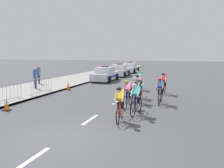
{
  "coord_description": "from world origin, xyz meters",
  "views": [
    {
      "loc": [
        4.0,
        -6.46,
        2.92
      ],
      "look_at": [
        -0.22,
        6.29,
        1.1
      ],
      "focal_mm": 36.77,
      "sensor_mm": 36.0,
      "label": 1
    }
  ],
  "objects_px": {
    "crowd_barrier_middle": "(6,93)",
    "traffic_cone_near": "(68,86)",
    "cyclist_second": "(136,99)",
    "cyclist_third": "(128,93)",
    "spectator_middle": "(35,76)",
    "spectator_closest": "(39,73)",
    "crowd_barrier_rear": "(42,86)",
    "cyclist_fifth": "(160,90)",
    "cyclist_seventh": "(164,83)",
    "police_car_third": "(130,68)",
    "cyclist_lead": "(120,103)",
    "police_car_second": "(120,71)",
    "police_car_nearest": "(105,75)",
    "cyclist_sixth": "(138,86)",
    "traffic_cone_mid": "(7,104)",
    "cyclist_fourth": "(137,90)",
    "cyclist_eighth": "(139,80)"
  },
  "relations": [
    {
      "from": "cyclist_second",
      "to": "crowd_barrier_rear",
      "type": "xyz_separation_m",
      "value": [
        -7.39,
        3.03,
        -0.14
      ]
    },
    {
      "from": "cyclist_seventh",
      "to": "traffic_cone_mid",
      "type": "relative_size",
      "value": 2.69
    },
    {
      "from": "cyclist_fifth",
      "to": "police_car_third",
      "type": "xyz_separation_m",
      "value": [
        -6.76,
        20.46,
        -0.11
      ]
    },
    {
      "from": "police_car_nearest",
      "to": "spectator_closest",
      "type": "bearing_deg",
      "value": -134.31
    },
    {
      "from": "cyclist_second",
      "to": "cyclist_fifth",
      "type": "bearing_deg",
      "value": 73.89
    },
    {
      "from": "cyclist_second",
      "to": "police_car_second",
      "type": "xyz_separation_m",
      "value": [
        -5.96,
        17.55,
        -0.11
      ]
    },
    {
      "from": "cyclist_sixth",
      "to": "cyclist_seventh",
      "type": "height_order",
      "value": "same"
    },
    {
      "from": "crowd_barrier_middle",
      "to": "crowd_barrier_rear",
      "type": "height_order",
      "value": "same"
    },
    {
      "from": "crowd_barrier_middle",
      "to": "traffic_cone_near",
      "type": "xyz_separation_m",
      "value": [
        0.92,
        5.55,
        -0.34
      ]
    },
    {
      "from": "cyclist_fourth",
      "to": "crowd_barrier_middle",
      "type": "bearing_deg",
      "value": -160.1
    },
    {
      "from": "spectator_middle",
      "to": "cyclist_sixth",
      "type": "bearing_deg",
      "value": -4.6
    },
    {
      "from": "cyclist_lead",
      "to": "police_car_nearest",
      "type": "relative_size",
      "value": 0.39
    },
    {
      "from": "traffic_cone_near",
      "to": "cyclist_sixth",
      "type": "bearing_deg",
      "value": -13.53
    },
    {
      "from": "cyclist_third",
      "to": "spectator_middle",
      "type": "relative_size",
      "value": 1.03
    },
    {
      "from": "police_car_third",
      "to": "crowd_barrier_rear",
      "type": "relative_size",
      "value": 1.9
    },
    {
      "from": "cyclist_sixth",
      "to": "police_car_second",
      "type": "distance_m",
      "value": 14.38
    },
    {
      "from": "cyclist_fourth",
      "to": "traffic_cone_mid",
      "type": "bearing_deg",
      "value": -146.85
    },
    {
      "from": "cyclist_fourth",
      "to": "spectator_closest",
      "type": "distance_m",
      "value": 11.14
    },
    {
      "from": "cyclist_third",
      "to": "cyclist_eighth",
      "type": "relative_size",
      "value": 1.0
    },
    {
      "from": "spectator_closest",
      "to": "crowd_barrier_rear",
      "type": "bearing_deg",
      "value": -52.2
    },
    {
      "from": "cyclist_second",
      "to": "spectator_middle",
      "type": "relative_size",
      "value": 1.03
    },
    {
      "from": "traffic_cone_mid",
      "to": "spectator_closest",
      "type": "xyz_separation_m",
      "value": [
        -4.2,
        8.51,
        0.77
      ]
    },
    {
      "from": "cyclist_sixth",
      "to": "crowd_barrier_middle",
      "type": "height_order",
      "value": "cyclist_sixth"
    },
    {
      "from": "spectator_middle",
      "to": "traffic_cone_near",
      "type": "bearing_deg",
      "value": 16.85
    },
    {
      "from": "cyclist_sixth",
      "to": "traffic_cone_mid",
      "type": "xyz_separation_m",
      "value": [
        -5.7,
        -5.41,
        -0.48
      ]
    },
    {
      "from": "cyclist_second",
      "to": "spectator_closest",
      "type": "xyz_separation_m",
      "value": [
        -10.66,
        7.25,
        0.3
      ]
    },
    {
      "from": "cyclist_third",
      "to": "traffic_cone_near",
      "type": "xyz_separation_m",
      "value": [
        -6.0,
        4.33,
        -0.48
      ]
    },
    {
      "from": "traffic_cone_mid",
      "to": "spectator_middle",
      "type": "relative_size",
      "value": 0.38
    },
    {
      "from": "cyclist_fifth",
      "to": "crowd_barrier_rear",
      "type": "distance_m",
      "value": 8.19
    },
    {
      "from": "traffic_cone_mid",
      "to": "cyclist_eighth",
      "type": "bearing_deg",
      "value": 59.87
    },
    {
      "from": "cyclist_lead",
      "to": "spectator_closest",
      "type": "height_order",
      "value": "spectator_closest"
    },
    {
      "from": "cyclist_fourth",
      "to": "traffic_cone_mid",
      "type": "distance_m",
      "value": 7.1
    },
    {
      "from": "cyclist_seventh",
      "to": "spectator_middle",
      "type": "xyz_separation_m",
      "value": [
        -9.89,
        -1.25,
        0.3
      ]
    },
    {
      "from": "crowd_barrier_middle",
      "to": "spectator_closest",
      "type": "distance_m",
      "value": 7.83
    },
    {
      "from": "police_car_nearest",
      "to": "traffic_cone_mid",
      "type": "distance_m",
      "value": 13.34
    },
    {
      "from": "cyclist_lead",
      "to": "police_car_second",
      "type": "bearing_deg",
      "value": 106.38
    },
    {
      "from": "cyclist_lead",
      "to": "cyclist_fifth",
      "type": "relative_size",
      "value": 1.0
    },
    {
      "from": "police_car_second",
      "to": "traffic_cone_mid",
      "type": "height_order",
      "value": "police_car_second"
    },
    {
      "from": "police_car_second",
      "to": "traffic_cone_mid",
      "type": "xyz_separation_m",
      "value": [
        -0.51,
        -18.82,
        -0.37
      ]
    },
    {
      "from": "cyclist_third",
      "to": "spectator_closest",
      "type": "height_order",
      "value": "spectator_closest"
    },
    {
      "from": "cyclist_fifth",
      "to": "police_car_nearest",
      "type": "relative_size",
      "value": 0.39
    },
    {
      "from": "cyclist_fourth",
      "to": "police_car_third",
      "type": "height_order",
      "value": "police_car_third"
    },
    {
      "from": "cyclist_fourth",
      "to": "crowd_barrier_middle",
      "type": "relative_size",
      "value": 0.74
    },
    {
      "from": "cyclist_sixth",
      "to": "spectator_closest",
      "type": "bearing_deg",
      "value": 162.61
    },
    {
      "from": "cyclist_second",
      "to": "cyclist_fifth",
      "type": "relative_size",
      "value": 1.0
    },
    {
      "from": "police_car_second",
      "to": "traffic_cone_near",
      "type": "bearing_deg",
      "value": -93.68
    },
    {
      "from": "police_car_second",
      "to": "crowd_barrier_rear",
      "type": "xyz_separation_m",
      "value": [
        -1.43,
        -14.53,
        -0.03
      ]
    },
    {
      "from": "cyclist_sixth",
      "to": "spectator_closest",
      "type": "xyz_separation_m",
      "value": [
        -9.9,
        3.1,
        0.3
      ]
    },
    {
      "from": "cyclist_second",
      "to": "cyclist_third",
      "type": "height_order",
      "value": "same"
    },
    {
      "from": "police_car_second",
      "to": "crowd_barrier_middle",
      "type": "distance_m",
      "value": 17.6
    }
  ]
}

